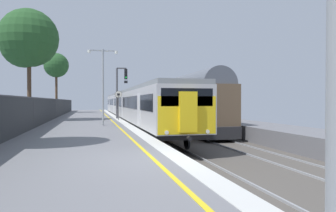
{
  "coord_description": "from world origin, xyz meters",
  "views": [
    {
      "loc": [
        -2.05,
        -8.82,
        1.63
      ],
      "look_at": [
        1.85,
        7.21,
        1.39
      ],
      "focal_mm": 33.83,
      "sensor_mm": 36.0,
      "label": 1
    }
  ],
  "objects_px": {
    "signal_gantry": "(120,87)",
    "background_tree_centre": "(27,40)",
    "speed_limit_sign": "(118,102)",
    "background_tree_right": "(56,66)",
    "freight_train_adjacent_track": "(168,101)",
    "platform_lamp_mid": "(103,80)",
    "commuter_train_at_platform": "(131,105)"
  },
  "relations": [
    {
      "from": "background_tree_centre",
      "to": "background_tree_right",
      "type": "bearing_deg",
      "value": 89.32
    },
    {
      "from": "signal_gantry",
      "to": "background_tree_centre",
      "type": "distance_m",
      "value": 8.9
    },
    {
      "from": "signal_gantry",
      "to": "background_tree_right",
      "type": "height_order",
      "value": "background_tree_right"
    },
    {
      "from": "background_tree_centre",
      "to": "background_tree_right",
      "type": "distance_m",
      "value": 19.96
    },
    {
      "from": "commuter_train_at_platform",
      "to": "signal_gantry",
      "type": "bearing_deg",
      "value": -111.55
    },
    {
      "from": "freight_train_adjacent_track",
      "to": "background_tree_right",
      "type": "height_order",
      "value": "background_tree_right"
    },
    {
      "from": "freight_train_adjacent_track",
      "to": "speed_limit_sign",
      "type": "height_order",
      "value": "freight_train_adjacent_track"
    },
    {
      "from": "speed_limit_sign",
      "to": "background_tree_right",
      "type": "height_order",
      "value": "background_tree_right"
    },
    {
      "from": "freight_train_adjacent_track",
      "to": "speed_limit_sign",
      "type": "xyz_separation_m",
      "value": [
        -5.85,
        -5.92,
        -0.06
      ]
    },
    {
      "from": "platform_lamp_mid",
      "to": "background_tree_centre",
      "type": "bearing_deg",
      "value": 132.37
    },
    {
      "from": "commuter_train_at_platform",
      "to": "background_tree_centre",
      "type": "relative_size",
      "value": 4.53
    },
    {
      "from": "signal_gantry",
      "to": "background_tree_centre",
      "type": "height_order",
      "value": "background_tree_centre"
    },
    {
      "from": "signal_gantry",
      "to": "speed_limit_sign",
      "type": "relative_size",
      "value": 1.92
    },
    {
      "from": "platform_lamp_mid",
      "to": "signal_gantry",
      "type": "bearing_deg",
      "value": 77.7
    },
    {
      "from": "commuter_train_at_platform",
      "to": "background_tree_centre",
      "type": "height_order",
      "value": "background_tree_centre"
    },
    {
      "from": "signal_gantry",
      "to": "platform_lamp_mid",
      "type": "xyz_separation_m",
      "value": [
        -1.9,
        -8.72,
        0.03
      ]
    },
    {
      "from": "background_tree_right",
      "to": "commuter_train_at_platform",
      "type": "bearing_deg",
      "value": -57.13
    },
    {
      "from": "freight_train_adjacent_track",
      "to": "speed_limit_sign",
      "type": "distance_m",
      "value": 8.32
    },
    {
      "from": "commuter_train_at_platform",
      "to": "platform_lamp_mid",
      "type": "distance_m",
      "value": 13.02
    },
    {
      "from": "platform_lamp_mid",
      "to": "background_tree_right",
      "type": "height_order",
      "value": "background_tree_right"
    },
    {
      "from": "signal_gantry",
      "to": "background_tree_centre",
      "type": "xyz_separation_m",
      "value": [
        -7.8,
        -2.26,
        3.64
      ]
    },
    {
      "from": "signal_gantry",
      "to": "background_tree_centre",
      "type": "bearing_deg",
      "value": -163.86
    },
    {
      "from": "commuter_train_at_platform",
      "to": "speed_limit_sign",
      "type": "bearing_deg",
      "value": -105.65
    },
    {
      "from": "speed_limit_sign",
      "to": "background_tree_centre",
      "type": "height_order",
      "value": "background_tree_centre"
    },
    {
      "from": "freight_train_adjacent_track",
      "to": "background_tree_right",
      "type": "relative_size",
      "value": 3.53
    },
    {
      "from": "commuter_train_at_platform",
      "to": "background_tree_right",
      "type": "bearing_deg",
      "value": 122.87
    },
    {
      "from": "platform_lamp_mid",
      "to": "background_tree_centre",
      "type": "relative_size",
      "value": 0.55
    },
    {
      "from": "platform_lamp_mid",
      "to": "speed_limit_sign",
      "type": "bearing_deg",
      "value": 75.4
    },
    {
      "from": "freight_train_adjacent_track",
      "to": "platform_lamp_mid",
      "type": "xyz_separation_m",
      "value": [
        -7.38,
        -11.77,
        1.39
      ]
    },
    {
      "from": "speed_limit_sign",
      "to": "background_tree_centre",
      "type": "relative_size",
      "value": 0.27
    },
    {
      "from": "signal_gantry",
      "to": "freight_train_adjacent_track",
      "type": "bearing_deg",
      "value": 29.12
    },
    {
      "from": "background_tree_centre",
      "to": "background_tree_right",
      "type": "relative_size",
      "value": 1.08
    }
  ]
}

